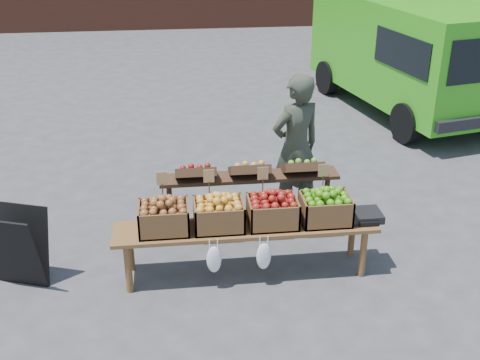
{
  "coord_description": "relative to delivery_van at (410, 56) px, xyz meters",
  "views": [
    {
      "loc": [
        0.23,
        -5.28,
        3.62
      ],
      "look_at": [
        0.91,
        0.52,
        0.85
      ],
      "focal_mm": 45.0,
      "sensor_mm": 36.0,
      "label": 1
    }
  ],
  "objects": [
    {
      "name": "ground",
      "position": [
        -4.51,
        -4.98,
        -1.01
      ],
      "size": [
        80.0,
        80.0,
        0.0
      ],
      "primitive_type": "plane",
      "color": "#434346"
    },
    {
      "name": "crate_red_apples",
      "position": [
        -3.33,
        -4.96,
        -0.3
      ],
      "size": [
        0.5,
        0.4,
        0.28
      ],
      "primitive_type": null,
      "color": "#6C0502",
      "rests_on": "display_bench"
    },
    {
      "name": "crate_russet_pears",
      "position": [
        -3.88,
        -4.96,
        -0.3
      ],
      "size": [
        0.5,
        0.4,
        0.28
      ],
      "primitive_type": null,
      "color": "gold",
      "rests_on": "display_bench"
    },
    {
      "name": "weighing_scale",
      "position": [
        -2.35,
        -4.96,
        -0.4
      ],
      "size": [
        0.34,
        0.3,
        0.08
      ],
      "primitive_type": "cube",
      "color": "black",
      "rests_on": "display_bench"
    },
    {
      "name": "display_bench",
      "position": [
        -3.6,
        -4.96,
        -0.73
      ],
      "size": [
        2.7,
        0.56,
        0.57
      ],
      "primitive_type": null,
      "color": "brown",
      "rests_on": "ground"
    },
    {
      "name": "crate_green_apples",
      "position": [
        -2.78,
        -4.96,
        -0.3
      ],
      "size": [
        0.5,
        0.4,
        0.28
      ],
      "primitive_type": null,
      "color": "#427B0C",
      "rests_on": "display_bench"
    },
    {
      "name": "chalkboard_sign",
      "position": [
        -5.89,
        -4.88,
        -0.59
      ],
      "size": [
        0.62,
        0.47,
        0.84
      ],
      "primitive_type": null,
      "rotation": [
        0.0,
        0.0,
        -0.34
      ],
      "color": "black",
      "rests_on": "ground"
    },
    {
      "name": "back_table",
      "position": [
        -3.47,
        -4.24,
        -0.49
      ],
      "size": [
        2.1,
        0.44,
        1.04
      ],
      "primitive_type": null,
      "color": "#3B2517",
      "rests_on": "ground"
    },
    {
      "name": "vendor",
      "position": [
        -2.85,
        -3.74,
        -0.11
      ],
      "size": [
        0.77,
        0.65,
        1.81
      ],
      "primitive_type": "imported",
      "rotation": [
        0.0,
        0.0,
        3.54
      ],
      "color": "#31372A",
      "rests_on": "ground"
    },
    {
      "name": "crate_golden_apples",
      "position": [
        -4.43,
        -4.96,
        -0.3
      ],
      "size": [
        0.5,
        0.4,
        0.28
      ],
      "primitive_type": null,
      "color": "brown",
      "rests_on": "display_bench"
    },
    {
      "name": "delivery_van",
      "position": [
        0.0,
        0.0,
        0.0
      ],
      "size": [
        2.98,
        4.85,
        2.02
      ],
      "primitive_type": null,
      "rotation": [
        0.0,
        0.0,
        0.21
      ],
      "color": "green",
      "rests_on": "ground"
    }
  ]
}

